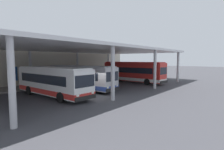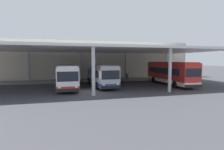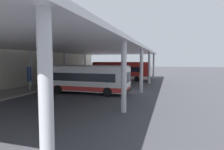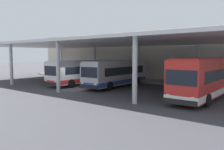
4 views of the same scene
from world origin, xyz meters
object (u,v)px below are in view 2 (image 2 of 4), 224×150
(bus_middle_bay, at_px, (170,73))
(trash_bin, at_px, (127,76))
(bench_waiting, at_px, (113,77))
(bus_nearest_bay, at_px, (68,76))
(bus_second_bay, at_px, (101,75))
(banner_sign, at_px, (62,71))

(bus_middle_bay, bearing_deg, trash_bin, 114.74)
(bench_waiting, bearing_deg, bus_nearest_bay, -137.17)
(bus_nearest_bay, bearing_deg, bus_second_bay, 11.01)
(bus_second_bay, relative_size, bench_waiting, 5.90)
(bus_nearest_bay, height_order, bench_waiting, bus_nearest_bay)
(trash_bin, bearing_deg, bus_middle_bay, -65.26)
(bus_nearest_bay, distance_m, trash_bin, 14.27)
(bus_second_bay, xyz_separation_m, banner_sign, (-5.65, 6.24, 0.32))
(bus_middle_bay, distance_m, banner_sign, 18.09)
(bus_second_bay, height_order, bench_waiting, bus_second_bay)
(bus_middle_bay, xyz_separation_m, bench_waiting, (-6.90, 8.47, -1.18))
(bus_nearest_bay, xyz_separation_m, trash_bin, (11.61, 8.24, -0.98))
(bus_nearest_bay, relative_size, bench_waiting, 5.87)
(bus_nearest_bay, bearing_deg, bench_waiting, 42.83)
(trash_bin, xyz_separation_m, banner_sign, (-12.44, -1.06, 1.30))
(trash_bin, relative_size, banner_sign, 0.31)
(bus_second_bay, bearing_deg, bench_waiting, 61.42)
(bench_waiting, distance_m, trash_bin, 2.92)
(bus_nearest_bay, relative_size, banner_sign, 3.30)
(bus_second_bay, xyz_separation_m, trash_bin, (6.79, 7.30, -0.98))
(trash_bin, bearing_deg, bench_waiting, -176.38)
(bus_nearest_bay, bearing_deg, trash_bin, 35.38)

